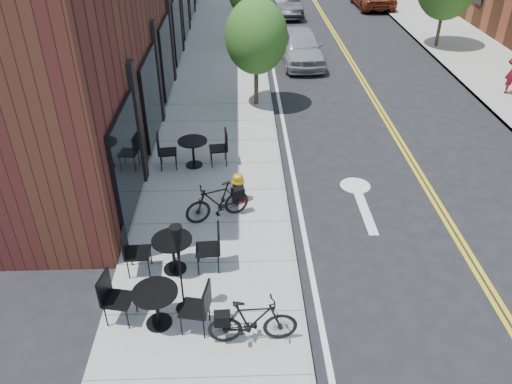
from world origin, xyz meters
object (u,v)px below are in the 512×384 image
object	(u,v)px
fire_hydrant	(238,188)
bicycle_left	(217,202)
bicycle_right	(253,321)
bistro_set_a	(173,250)
bistro_set_b	(156,303)
bistro_set_c	(193,149)
parked_car_a	(301,46)
patio_umbrella	(178,252)
parked_car_b	(285,3)

from	to	relation	value
fire_hydrant	bicycle_left	size ratio (longest dim) A/B	0.51
bicycle_right	bistro_set_a	size ratio (longest dim) A/B	0.82
bicycle_left	bistro_set_b	xyz separation A→B (m)	(-1.03, -3.43, 0.04)
bicycle_left	bistro_set_c	xyz separation A→B (m)	(-0.79, 2.69, 0.04)
bistro_set_c	parked_car_a	bearing A→B (deg)	59.86
bicycle_right	parked_car_a	size ratio (longest dim) A/B	0.37
bistro_set_a	bistro_set_b	distance (m)	1.56
bicycle_right	bistro_set_b	size ratio (longest dim) A/B	0.81
bicycle_right	bistro_set_a	world-z (taller)	bistro_set_a
fire_hydrant	bicycle_right	distance (m)	4.69
bistro_set_b	parked_car_a	xyz separation A→B (m)	(4.45, 15.73, 0.09)
patio_umbrella	bicycle_left	bearing A→B (deg)	79.24
parked_car_a	parked_car_b	size ratio (longest dim) A/B	1.02
fire_hydrant	parked_car_b	world-z (taller)	parked_car_b
bicycle_left	patio_umbrella	world-z (taller)	patio_umbrella
bistro_set_a	bicycle_right	bearing A→B (deg)	-53.73
fire_hydrant	bistro_set_a	size ratio (longest dim) A/B	0.42
patio_umbrella	bistro_set_a	bearing A→B (deg)	104.44
bicycle_left	parked_car_b	bearing A→B (deg)	148.86
bistro_set_b	bistro_set_c	xyz separation A→B (m)	(0.25, 6.13, -0.01)
bicycle_right	patio_umbrella	world-z (taller)	patio_umbrella
bistro_set_a	parked_car_a	xyz separation A→B (m)	(4.30, 14.18, 0.09)
bicycle_left	bistro_set_a	size ratio (longest dim) A/B	0.83
patio_umbrella	parked_car_a	xyz separation A→B (m)	(3.99, 15.36, -0.82)
bicycle_right	bicycle_left	bearing A→B (deg)	8.66
bistro_set_b	parked_car_a	world-z (taller)	parked_car_a
bistro_set_b	bistro_set_c	bearing A→B (deg)	98.60
bistro_set_c	patio_umbrella	size ratio (longest dim) A/B	0.99
bicycle_right	bistro_set_b	world-z (taller)	bistro_set_b
bicycle_left	bistro_set_b	size ratio (longest dim) A/B	0.81
bicycle_left	bicycle_right	xyz separation A→B (m)	(0.76, -3.91, -0.00)
fire_hydrant	parked_car_a	distance (m)	11.88
bicycle_right	bistro_set_c	size ratio (longest dim) A/B	0.82
bistro_set_c	parked_car_b	bearing A→B (deg)	70.76
bicycle_right	parked_car_b	bearing A→B (deg)	-8.35
bicycle_right	parked_car_a	xyz separation A→B (m)	(2.65, 16.21, 0.14)
fire_hydrant	bistro_set_b	size ratio (longest dim) A/B	0.41
bicycle_right	bistro_set_b	xyz separation A→B (m)	(-1.79, 0.48, 0.05)
bicycle_right	patio_umbrella	bearing A→B (deg)	55.47
bicycle_right	parked_car_b	size ratio (longest dim) A/B	0.38
fire_hydrant	bistro_set_c	size ratio (longest dim) A/B	0.42
patio_umbrella	parked_car_a	bearing A→B (deg)	75.43
parked_car_a	parked_car_b	distance (m)	9.01
bistro_set_a	bistro_set_c	bearing A→B (deg)	85.94
parked_car_a	parked_car_b	bearing A→B (deg)	87.87
bistro_set_a	parked_car_b	bearing A→B (deg)	76.66
fire_hydrant	bicycle_right	bearing A→B (deg)	-87.08
fire_hydrant	bistro_set_a	distance (m)	3.01
bistro_set_b	parked_car_b	bearing A→B (deg)	90.71
fire_hydrant	parked_car_a	bearing A→B (deg)	75.83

